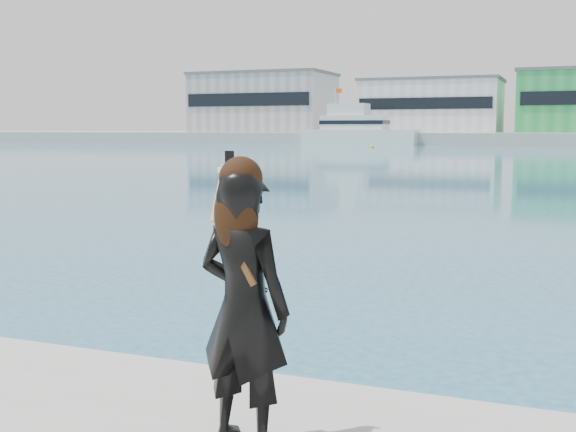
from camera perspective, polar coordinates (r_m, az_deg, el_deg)
name	(u,v)px	position (r m, az deg, el deg)	size (l,w,h in m)	color
far_quay	(561,138)	(133.92, 20.73, 5.76)	(320.00, 40.00, 2.00)	#9E9E99
warehouse_grey_left	(264,103)	(143.74, -1.92, 8.95)	(26.52, 16.36, 11.50)	gray
warehouse_white	(432,106)	(134.09, 11.28, 8.54)	(24.48, 15.35, 9.50)	silver
flagpole_left	(336,107)	(131.16, 3.80, 8.60)	(1.28, 0.16, 8.00)	silver
motor_yacht	(357,130)	(118.99, 5.51, 6.80)	(19.05, 5.84, 8.82)	silver
buoy_far	(372,148)	(102.40, 6.69, 5.38)	(0.50, 0.50, 0.50)	yellow
woman	(243,299)	(4.20, -3.55, -6.60)	(0.65, 0.48, 1.72)	black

